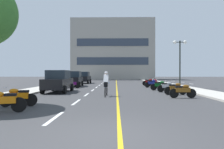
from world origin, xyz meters
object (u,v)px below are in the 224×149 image
at_px(motorcycle_4, 167,86).
at_px(cyclist_rider, 106,83).
at_px(motorcycle_0, 3,101).
at_px(street_lamp_mid, 180,53).
at_px(motorcycle_8, 153,83).
at_px(motorcycle_5, 160,85).
at_px(parked_car_near, 58,81).
at_px(parked_car_far, 84,77).
at_px(motorcycle_1, 18,97).
at_px(motorcycle_6, 72,84).
at_px(motorcycle_3, 176,88).
at_px(motorcycle_9, 149,82).
at_px(motorcycle_7, 152,83).
at_px(motorcycle_2, 183,91).
at_px(parked_car_mid, 74,79).

relative_size(motorcycle_4, cyclist_rider, 0.95).
bearing_deg(motorcycle_0, street_lamp_mid, 51.53).
xyz_separation_m(motorcycle_8, cyclist_rider, (-5.14, -10.51, 0.41)).
bearing_deg(motorcycle_4, motorcycle_5, 97.85).
relative_size(parked_car_near, parked_car_far, 1.00).
bearing_deg(motorcycle_5, street_lamp_mid, 49.36).
xyz_separation_m(street_lamp_mid, motorcycle_1, (-11.48, -12.67, -3.30)).
bearing_deg(motorcycle_6, motorcycle_1, -90.14).
bearing_deg(motorcycle_3, motorcycle_9, 90.67).
relative_size(street_lamp_mid, motorcycle_7, 2.96).
bearing_deg(parked_car_near, motorcycle_3, -12.10).
distance_m(parked_car_far, motorcycle_8, 12.23).
xyz_separation_m(parked_car_near, motorcycle_8, (9.26, 7.54, -0.44)).
bearing_deg(motorcycle_2, motorcycle_3, 86.54).
height_order(motorcycle_4, motorcycle_6, same).
distance_m(street_lamp_mid, motorcycle_3, 8.26).
bearing_deg(motorcycle_8, motorcycle_9, 97.31).
bearing_deg(parked_car_far, motorcycle_8, -39.08).
xyz_separation_m(motorcycle_3, motorcycle_8, (0.10, 9.50, 0.00)).
relative_size(parked_car_near, motorcycle_6, 2.53).
bearing_deg(cyclist_rider, street_lamp_mid, 47.21).
distance_m(motorcycle_6, motorcycle_9, 10.15).
distance_m(parked_car_near, motorcycle_5, 9.03).
distance_m(motorcycle_2, motorcycle_7, 9.84).
distance_m(parked_car_near, motorcycle_3, 9.37).
bearing_deg(motorcycle_1, motorcycle_2, 21.72).
xyz_separation_m(parked_car_far, motorcycle_1, (0.41, -22.73, -0.44)).
distance_m(motorcycle_0, motorcycle_2, 10.08).
xyz_separation_m(motorcycle_0, motorcycle_9, (8.68, 18.44, 0.00)).
bearing_deg(motorcycle_8, parked_car_mid, 179.44).
relative_size(motorcycle_0, motorcycle_2, 0.97).
distance_m(motorcycle_0, motorcycle_6, 13.41).
bearing_deg(motorcycle_7, motorcycle_5, -89.72).
relative_size(motorcycle_1, motorcycle_4, 1.00).
bearing_deg(motorcycle_4, parked_car_near, -178.87).
height_order(parked_car_mid, motorcycle_3, parked_car_mid).
height_order(motorcycle_4, motorcycle_7, same).
xyz_separation_m(street_lamp_mid, motorcycle_9, (-2.64, 4.20, -3.30)).
bearing_deg(motorcycle_1, motorcycle_4, 40.80).
xyz_separation_m(motorcycle_3, motorcycle_4, (-0.09, 2.14, 0.00)).
bearing_deg(cyclist_rider, motorcycle_8, 63.92).
xyz_separation_m(motorcycle_0, motorcycle_6, (-0.13, 13.41, 0.00)).
height_order(street_lamp_mid, parked_car_mid, street_lamp_mid).
bearing_deg(parked_car_mid, motorcycle_6, -81.89).
distance_m(motorcycle_5, motorcycle_6, 8.96).
xyz_separation_m(motorcycle_0, motorcycle_4, (8.72, 9.24, 0.00)).
relative_size(street_lamp_mid, motorcycle_1, 2.95).
bearing_deg(parked_car_near, motorcycle_1, -88.61).
bearing_deg(motorcycle_2, parked_car_near, 156.33).
distance_m(motorcycle_6, motorcycle_8, 9.59).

